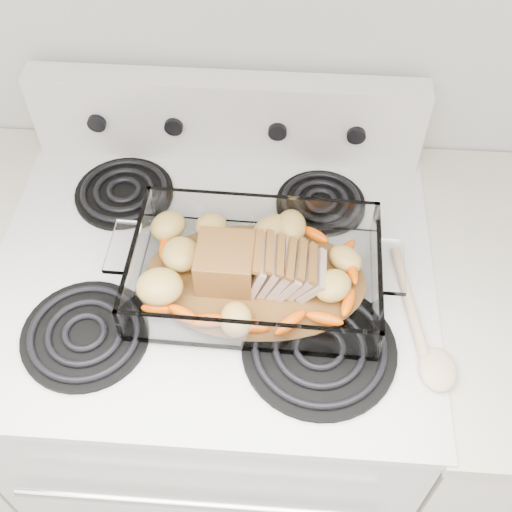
# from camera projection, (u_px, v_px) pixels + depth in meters

# --- Properties ---
(electric_range) EXTENTS (0.78, 0.70, 1.12)m
(electric_range) POSITION_uv_depth(u_px,v_px,m) (223.00, 383.00, 1.49)
(electric_range) COLOR silver
(electric_range) RESTS_ON ground
(counter_right) EXTENTS (0.58, 0.68, 0.93)m
(counter_right) POSITION_uv_depth(u_px,v_px,m) (510.00, 405.00, 1.48)
(counter_right) COLOR white
(counter_right) RESTS_ON ground
(baking_dish) EXTENTS (0.41, 0.27, 0.08)m
(baking_dish) POSITION_uv_depth(u_px,v_px,m) (255.00, 275.00, 1.09)
(baking_dish) COLOR white
(baking_dish) RESTS_ON electric_range
(pork_roast) EXTENTS (0.22, 0.10, 0.08)m
(pork_roast) POSITION_uv_depth(u_px,v_px,m) (247.00, 266.00, 1.07)
(pork_roast) COLOR #905F31
(pork_roast) RESTS_ON baking_dish
(roast_vegetables) EXTENTS (0.39, 0.21, 0.05)m
(roast_vegetables) POSITION_uv_depth(u_px,v_px,m) (254.00, 254.00, 1.10)
(roast_vegetables) COLOR #EE4506
(roast_vegetables) RESTS_ON baking_dish
(wooden_spoon) EXTENTS (0.09, 0.27, 0.02)m
(wooden_spoon) POSITION_uv_depth(u_px,v_px,m) (425.00, 339.00, 1.03)
(wooden_spoon) COLOR beige
(wooden_spoon) RESTS_ON electric_range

